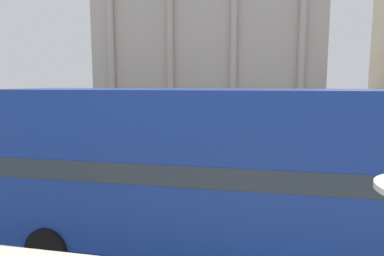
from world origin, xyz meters
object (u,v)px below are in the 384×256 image
(plaza_building_left, at_px, (209,24))
(traffic_light_mid, at_px, (257,111))
(pedestrian_red, at_px, (248,140))
(pedestrian_white, at_px, (365,125))
(double_decker_bus, at_px, (238,168))
(pedestrian_grey, at_px, (363,122))

(plaza_building_left, height_order, traffic_light_mid, plaza_building_left)
(pedestrian_red, relative_size, pedestrian_white, 0.99)
(plaza_building_left, bearing_deg, double_decker_bus, -80.49)
(plaza_building_left, bearing_deg, traffic_light_mid, -75.83)
(pedestrian_grey, bearing_deg, double_decker_bus, -45.84)
(double_decker_bus, relative_size, pedestrian_white, 6.73)
(plaza_building_left, height_order, pedestrian_red, plaza_building_left)
(pedestrian_grey, bearing_deg, plaza_building_left, -168.64)
(plaza_building_left, bearing_deg, pedestrian_red, -77.37)
(traffic_light_mid, distance_m, pedestrian_red, 2.56)
(pedestrian_red, xyz_separation_m, pedestrian_white, (8.78, 8.70, 0.01))
(pedestrian_red, bearing_deg, traffic_light_mid, -90.48)
(plaza_building_left, relative_size, traffic_light_mid, 8.79)
(pedestrian_grey, xyz_separation_m, pedestrian_white, (-0.28, -1.72, -0.05))
(plaza_building_left, relative_size, pedestrian_red, 20.03)
(pedestrian_grey, bearing_deg, traffic_light_mid, -70.38)
(pedestrian_red, height_order, pedestrian_grey, pedestrian_grey)
(plaza_building_left, xyz_separation_m, pedestrian_red, (7.44, -33.19, -12.29))
(traffic_light_mid, xyz_separation_m, pedestrian_grey, (8.64, 8.40, -1.47))
(plaza_building_left, bearing_deg, pedestrian_grey, -54.06)
(pedestrian_red, distance_m, pedestrian_white, 12.36)
(plaza_building_left, distance_m, pedestrian_grey, 30.67)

